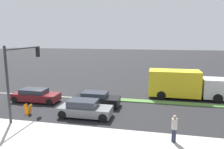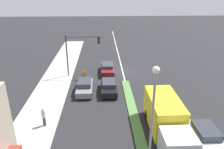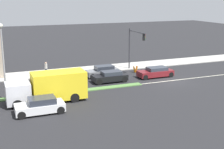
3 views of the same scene
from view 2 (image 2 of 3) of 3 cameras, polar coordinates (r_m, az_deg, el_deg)
name	(u,v)px [view 2 (image 2 of 3)]	position (r m, az deg, el deg)	size (l,w,h in m)	color
lane_marking_center	(122,70)	(31.98, 2.73, 1.08)	(0.16, 60.00, 0.01)	beige
traffic_signal_main	(77,49)	(29.00, -9.00, 6.71)	(4.59, 0.34, 5.60)	#333338
street_lamp	(153,109)	(13.16, 10.62, -8.95)	(0.44, 0.44, 7.37)	gray
pedestrian	(44,117)	(20.07, -17.41, -10.49)	(0.34, 0.34, 1.68)	#282D42
warning_aframe_sign	(84,73)	(29.97, -7.32, 0.29)	(0.45, 0.53, 0.84)	orange
delivery_truck	(166,119)	(18.62, 13.98, -11.17)	(2.44, 7.50, 2.87)	silver
van_white	(206,137)	(18.98, 23.35, -14.68)	(1.89, 4.19, 1.42)	silver
suv_black	(109,87)	(25.26, -0.81, -3.26)	(1.78, 4.10, 1.32)	black
suv_grey	(85,87)	(25.47, -7.13, -3.18)	(1.78, 4.15, 1.39)	slate
sedan_maroon	(107,68)	(30.95, -1.19, 1.61)	(1.76, 4.49, 1.28)	maroon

